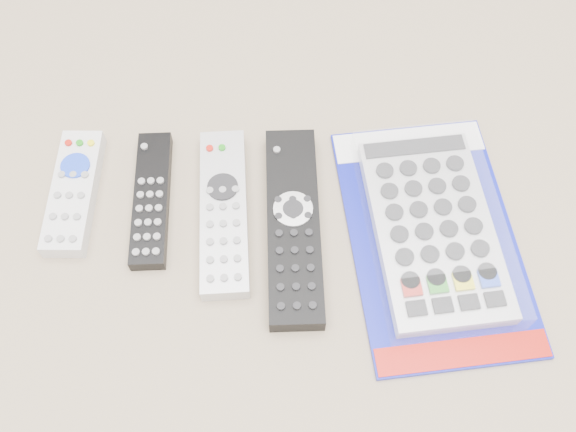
{
  "coord_description": "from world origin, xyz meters",
  "views": [
    {
      "loc": [
        0.02,
        -0.35,
        0.69
      ],
      "look_at": [
        0.02,
        0.02,
        0.01
      ],
      "focal_mm": 40.0,
      "sensor_mm": 36.0,
      "label": 1
    }
  ],
  "objects_px": {
    "remote_slim_black": "(151,199)",
    "jumbo_remote_packaged": "(434,228)",
    "remote_small_grey": "(74,192)",
    "remote_large_black": "(293,225)",
    "remote_silver_dvd": "(224,212)"
  },
  "relations": [
    {
      "from": "remote_slim_black",
      "to": "remote_large_black",
      "type": "distance_m",
      "value": 0.18
    },
    {
      "from": "remote_small_grey",
      "to": "remote_large_black",
      "type": "distance_m",
      "value": 0.27
    },
    {
      "from": "remote_large_black",
      "to": "jumbo_remote_packaged",
      "type": "relative_size",
      "value": 0.76
    },
    {
      "from": "remote_small_grey",
      "to": "jumbo_remote_packaged",
      "type": "relative_size",
      "value": 0.49
    },
    {
      "from": "remote_silver_dvd",
      "to": "jumbo_remote_packaged",
      "type": "relative_size",
      "value": 0.65
    },
    {
      "from": "remote_small_grey",
      "to": "remote_silver_dvd",
      "type": "bearing_deg",
      "value": -8.01
    },
    {
      "from": "jumbo_remote_packaged",
      "to": "remote_slim_black",
      "type": "bearing_deg",
      "value": 165.72
    },
    {
      "from": "remote_small_grey",
      "to": "remote_large_black",
      "type": "relative_size",
      "value": 0.65
    },
    {
      "from": "remote_small_grey",
      "to": "remote_silver_dvd",
      "type": "distance_m",
      "value": 0.19
    },
    {
      "from": "remote_small_grey",
      "to": "remote_large_black",
      "type": "bearing_deg",
      "value": -9.38
    },
    {
      "from": "remote_silver_dvd",
      "to": "remote_small_grey",
      "type": "bearing_deg",
      "value": 167.96
    },
    {
      "from": "remote_small_grey",
      "to": "remote_large_black",
      "type": "height_order",
      "value": "remote_large_black"
    },
    {
      "from": "jumbo_remote_packaged",
      "to": "remote_small_grey",
      "type": "bearing_deg",
      "value": 166.12
    },
    {
      "from": "remote_slim_black",
      "to": "jumbo_remote_packaged",
      "type": "distance_m",
      "value": 0.34
    },
    {
      "from": "remote_silver_dvd",
      "to": "remote_large_black",
      "type": "xyz_separation_m",
      "value": [
        0.08,
        -0.02,
        0.0
      ]
    }
  ]
}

